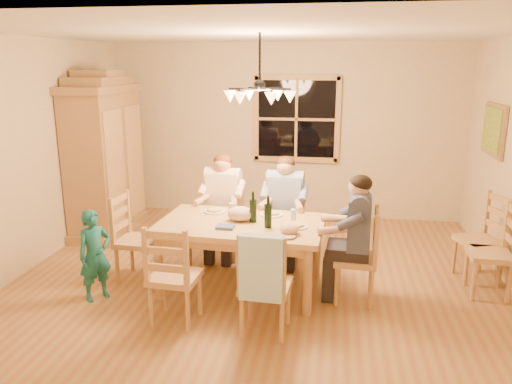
% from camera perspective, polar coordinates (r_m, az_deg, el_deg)
% --- Properties ---
extents(floor, '(5.50, 5.50, 0.00)m').
position_cam_1_polar(floor, '(5.85, 0.39, -9.65)').
color(floor, '#956136').
rests_on(floor, ground).
extents(ceiling, '(5.50, 5.00, 0.02)m').
position_cam_1_polar(ceiling, '(5.34, 0.44, 17.81)').
color(ceiling, white).
rests_on(ceiling, wall_back).
extents(wall_back, '(5.50, 0.02, 2.70)m').
position_cam_1_polar(wall_back, '(7.88, 3.18, 6.92)').
color(wall_back, '#C5B28B').
rests_on(wall_back, floor).
extents(wall_left, '(0.02, 5.00, 2.70)m').
position_cam_1_polar(wall_left, '(6.44, -24.61, 3.88)').
color(wall_left, '#C5B28B').
rests_on(wall_left, floor).
extents(window, '(1.30, 0.06, 1.30)m').
position_cam_1_polar(window, '(7.81, 4.65, 8.30)').
color(window, black).
rests_on(window, wall_back).
extents(painting, '(0.06, 0.78, 0.64)m').
position_cam_1_polar(painting, '(6.79, 25.51, 6.42)').
color(painting, olive).
rests_on(painting, wall_right).
extents(chandelier, '(0.77, 0.68, 0.71)m').
position_cam_1_polar(chandelier, '(5.34, 0.42, 11.13)').
color(chandelier, black).
rests_on(chandelier, ceiling).
extents(armoire, '(0.66, 1.40, 2.30)m').
position_cam_1_polar(armoire, '(7.42, -16.87, 3.54)').
color(armoire, olive).
rests_on(armoire, floor).
extents(dining_table, '(1.80, 1.16, 0.76)m').
position_cam_1_polar(dining_table, '(5.32, -1.72, -4.53)').
color(dining_table, tan).
rests_on(dining_table, floor).
extents(chair_far_left, '(0.46, 0.45, 0.99)m').
position_cam_1_polar(chair_far_left, '(6.29, -3.72, -4.90)').
color(chair_far_left, '#A77E49').
rests_on(chair_far_left, floor).
extents(chair_far_right, '(0.46, 0.45, 0.99)m').
position_cam_1_polar(chair_far_right, '(6.13, 3.26, -5.43)').
color(chair_far_right, '#A77E49').
rests_on(chair_far_right, floor).
extents(chair_near_left, '(0.46, 0.45, 0.99)m').
position_cam_1_polar(chair_near_left, '(4.86, -9.18, -11.17)').
color(chair_near_left, '#A77E49').
rests_on(chair_near_left, floor).
extents(chair_near_right, '(0.46, 0.45, 0.99)m').
position_cam_1_polar(chair_near_right, '(4.63, 1.11, -12.33)').
color(chair_near_right, '#A77E49').
rests_on(chair_near_right, floor).
extents(chair_end_left, '(0.45, 0.46, 0.99)m').
position_cam_1_polar(chair_end_left, '(5.84, -13.33, -6.86)').
color(chair_end_left, '#A77E49').
rests_on(chair_end_left, floor).
extents(chair_end_right, '(0.45, 0.46, 0.99)m').
position_cam_1_polar(chair_end_right, '(5.31, 11.21, -8.99)').
color(chair_end_right, '#A77E49').
rests_on(chair_end_right, floor).
extents(adult_woman, '(0.41, 0.44, 0.87)m').
position_cam_1_polar(adult_woman, '(6.14, -3.80, -0.16)').
color(adult_woman, beige).
rests_on(adult_woman, floor).
extents(adult_plaid_man, '(0.41, 0.44, 0.87)m').
position_cam_1_polar(adult_plaid_man, '(5.97, 3.33, -0.57)').
color(adult_plaid_man, '#364D94').
rests_on(adult_plaid_man, floor).
extents(adult_slate_man, '(0.44, 0.41, 0.87)m').
position_cam_1_polar(adult_slate_man, '(5.12, 11.50, -3.46)').
color(adult_slate_man, '#3F4966').
rests_on(adult_slate_man, floor).
extents(towel, '(0.39, 0.12, 0.58)m').
position_cam_1_polar(towel, '(4.30, 0.63, -8.72)').
color(towel, '#ABD5E8').
rests_on(towel, chair_near_right).
extents(wine_bottle_a, '(0.08, 0.08, 0.33)m').
position_cam_1_polar(wine_bottle_a, '(5.25, -0.34, -1.71)').
color(wine_bottle_a, black).
rests_on(wine_bottle_a, dining_table).
extents(wine_bottle_b, '(0.08, 0.08, 0.33)m').
position_cam_1_polar(wine_bottle_b, '(5.09, 1.39, -2.27)').
color(wine_bottle_b, black).
rests_on(wine_bottle_b, dining_table).
extents(plate_woman, '(0.26, 0.26, 0.02)m').
position_cam_1_polar(plate_woman, '(5.66, -4.71, -2.19)').
color(plate_woman, white).
rests_on(plate_woman, dining_table).
extents(plate_plaid, '(0.26, 0.26, 0.02)m').
position_cam_1_polar(plate_plaid, '(5.53, 1.76, -2.58)').
color(plate_plaid, white).
rests_on(plate_plaid, dining_table).
extents(plate_slate, '(0.26, 0.26, 0.02)m').
position_cam_1_polar(plate_slate, '(5.15, 4.50, -3.93)').
color(plate_slate, white).
rests_on(plate_slate, dining_table).
extents(wine_glass_a, '(0.06, 0.06, 0.14)m').
position_cam_1_polar(wine_glass_a, '(5.51, -2.80, -1.97)').
color(wine_glass_a, silver).
rests_on(wine_glass_a, dining_table).
extents(wine_glass_b, '(0.06, 0.06, 0.14)m').
position_cam_1_polar(wine_glass_b, '(5.28, 4.29, -2.74)').
color(wine_glass_b, silver).
rests_on(wine_glass_b, dining_table).
extents(cap, '(0.20, 0.20, 0.11)m').
position_cam_1_polar(cap, '(4.93, 3.84, -4.19)').
color(cap, tan).
rests_on(cap, dining_table).
extents(napkin, '(0.19, 0.15, 0.03)m').
position_cam_1_polar(napkin, '(5.10, -3.53, -4.01)').
color(napkin, '#4A5789').
rests_on(napkin, dining_table).
extents(cloth_bundle, '(0.28, 0.22, 0.15)m').
position_cam_1_polar(cloth_bundle, '(5.32, -1.79, -2.49)').
color(cloth_bundle, '#C6AD90').
rests_on(cloth_bundle, dining_table).
extents(child, '(0.40, 0.42, 0.96)m').
position_cam_1_polar(child, '(5.43, -17.93, -6.86)').
color(child, '#196B73').
rests_on(child, floor).
extents(chair_spare_front, '(0.43, 0.45, 0.99)m').
position_cam_1_polar(chair_spare_front, '(5.86, 24.97, -7.83)').
color(chair_spare_front, '#A77E49').
rests_on(chair_spare_front, floor).
extents(chair_spare_back, '(0.54, 0.56, 0.99)m').
position_cam_1_polar(chair_spare_back, '(6.21, 24.01, -6.46)').
color(chair_spare_back, '#A77E49').
rests_on(chair_spare_back, floor).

